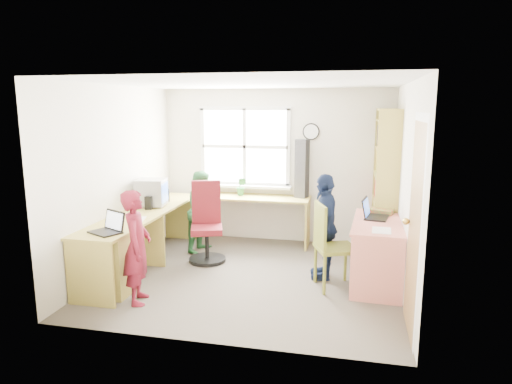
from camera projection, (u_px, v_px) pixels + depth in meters
room at (254, 181)px, 5.66m from camera, size 3.64×3.44×2.44m
l_desk at (145, 242)px, 5.72m from camera, size 2.38×2.95×0.75m
right_desk at (378, 238)px, 5.52m from camera, size 0.68×1.36×0.77m
bookshelf at (385, 188)px, 6.40m from camera, size 0.30×1.02×2.10m
swivel_chair at (207, 227)px, 6.36m from camera, size 0.65×0.65×1.11m
wooden_chair at (330, 243)px, 5.35m from camera, size 0.57×0.57×1.03m
crt_monitor at (151, 192)px, 6.38m from camera, size 0.43×0.40×0.38m
laptop_left at (109, 227)px, 5.07m from camera, size 0.43×0.41×0.23m
laptop_right at (372, 213)px, 5.66m from camera, size 0.35×0.40×0.25m
speaker_a at (149, 203)px, 6.19m from camera, size 0.10×0.10×0.18m
speaker_b at (165, 196)px, 6.68m from camera, size 0.11×0.11×0.19m
cd_tower at (302, 169)px, 6.94m from camera, size 0.22×0.21×0.89m
game_box at (382, 211)px, 5.94m from camera, size 0.36×0.36×0.06m
paper_a at (137, 219)px, 5.66m from camera, size 0.25×0.31×0.00m
paper_b at (382, 230)px, 5.09m from camera, size 0.22×0.30×0.00m
potted_plant at (241, 187)px, 7.13m from camera, size 0.18×0.15×0.29m
person_red at (137, 247)px, 4.95m from camera, size 0.42×0.53×1.26m
person_green at (203, 211)px, 6.75m from camera, size 0.57×0.67×1.21m
person_navy at (324, 226)px, 5.67m from camera, size 0.43×0.81×1.32m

